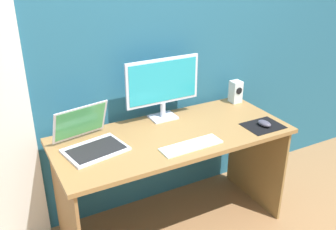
% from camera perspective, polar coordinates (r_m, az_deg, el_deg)
% --- Properties ---
extents(ground_plane, '(8.00, 8.00, 0.00)m').
position_cam_1_polar(ground_plane, '(2.81, 0.61, -16.28)').
color(ground_plane, '#926842').
extents(wall_back, '(6.00, 0.04, 2.50)m').
position_cam_1_polar(wall_back, '(2.55, -3.59, 11.16)').
color(wall_back, '#245F7D').
rests_on(wall_back, ground_plane).
extents(desk, '(1.51, 0.66, 0.74)m').
position_cam_1_polar(desk, '(2.47, 0.67, -5.87)').
color(desk, olive).
rests_on(desk, ground_plane).
extents(monitor, '(0.53, 0.14, 0.42)m').
position_cam_1_polar(monitor, '(2.51, -0.79, 4.54)').
color(monitor, silver).
rests_on(monitor, desk).
extents(speaker_right, '(0.08, 0.08, 0.17)m').
position_cam_1_polar(speaker_right, '(2.89, 10.19, 3.49)').
color(speaker_right, silver).
rests_on(speaker_right, desk).
extents(laptop, '(0.40, 0.39, 0.24)m').
position_cam_1_polar(laptop, '(2.26, -11.67, -3.75)').
color(laptop, silver).
rests_on(laptop, desk).
extents(keyboard_external, '(0.39, 0.13, 0.01)m').
position_cam_1_polar(keyboard_external, '(2.25, 3.53, -4.64)').
color(keyboard_external, white).
rests_on(keyboard_external, desk).
extents(mousepad, '(0.25, 0.20, 0.00)m').
position_cam_1_polar(mousepad, '(2.57, 14.13, -1.59)').
color(mousepad, black).
rests_on(mousepad, desk).
extents(mouse, '(0.07, 0.11, 0.04)m').
position_cam_1_polar(mouse, '(2.56, 14.35, -1.24)').
color(mouse, '#474355').
rests_on(mouse, mousepad).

